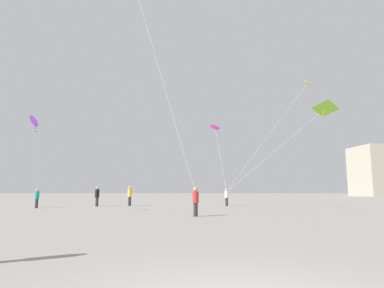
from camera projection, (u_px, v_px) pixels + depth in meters
name	position (u px, v px, depth m)	size (l,w,h in m)	color
person_in_yellow	(130.00, 195.00, 31.15)	(0.40, 0.40, 1.84)	#2D2D33
person_in_teal	(37.00, 197.00, 27.40)	(0.35, 0.35, 1.60)	#2D2D33
person_in_white	(227.00, 196.00, 30.77)	(0.36, 0.36, 1.67)	#2D2D33
person_in_black	(97.00, 195.00, 30.29)	(0.39, 0.39, 1.80)	#2D2D33
person_in_red	(196.00, 200.00, 18.76)	(0.36, 0.36, 1.65)	#2D2D33
kite_lime_delta	(323.00, 110.00, 24.96)	(7.40, 7.57, 6.70)	#8CD12D
kite_magenta_delta	(216.00, 128.00, 34.18)	(1.32, 3.09, 6.94)	#D12899
kite_amber_diamond	(307.00, 83.00, 32.69)	(9.11, 1.70, 11.26)	yellow
kite_violet_diamond	(35.00, 122.00, 21.87)	(2.75, 6.98, 5.08)	purple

